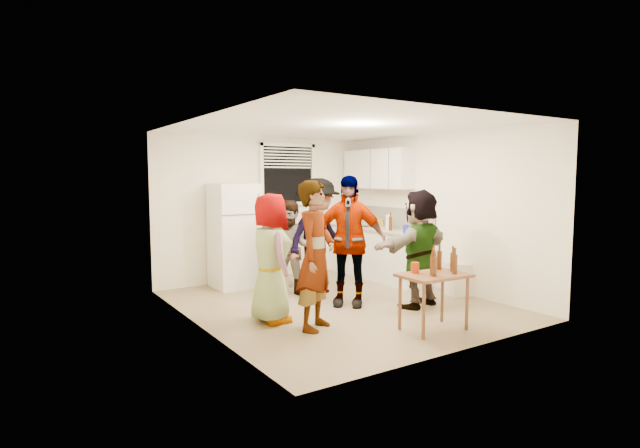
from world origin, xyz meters
TOP-DOWN VIEW (x-y plane):
  - room at (0.00, 0.00)m, footprint 4.00×4.50m
  - window at (0.45, 2.21)m, footprint 1.12×0.10m
  - refrigerator at (-0.75, 1.88)m, footprint 0.70×0.70m
  - counter_lower at (1.70, 1.15)m, footprint 0.60×2.20m
  - countertop at (1.70, 1.15)m, footprint 0.64×2.22m
  - backsplash at (1.99, 1.15)m, footprint 0.03×2.20m
  - upper_cabinets at (1.83, 1.35)m, footprint 0.34×1.60m
  - kettle at (1.65, 1.45)m, footprint 0.31×0.27m
  - paper_towel at (1.68, 0.84)m, footprint 0.12×0.12m
  - wine_bottle at (1.75, 1.96)m, footprint 0.08×0.08m
  - beer_bottle_counter at (1.60, 0.72)m, footprint 0.06×0.06m
  - blue_cup at (1.58, 0.31)m, footprint 0.10×0.10m
  - picture_frame at (1.92, 1.38)m, footprint 0.02×0.17m
  - trash_bin at (1.90, -0.53)m, footprint 0.41×0.41m
  - serving_table at (0.27, -1.59)m, footprint 0.83×0.57m
  - beer_bottle_table at (0.19, -1.65)m, footprint 0.06×0.06m
  - red_cup at (0.12, -1.43)m, footprint 0.10×0.10m
  - guest_grey at (-1.18, -0.23)m, footprint 1.67×0.91m
  - guest_stripe at (-0.86, -0.78)m, footprint 1.55×1.82m
  - guest_back_left at (-0.30, 0.77)m, footprint 1.42×1.60m
  - guest_back_right at (0.15, 0.74)m, footprint 1.49×1.98m
  - guest_black at (0.11, -0.09)m, footprint 2.06×2.05m
  - guest_orange at (0.91, -0.69)m, footprint 1.82×1.92m

SIDE VIEW (x-z plane):
  - room at x=0.00m, z-range -1.25..1.25m
  - serving_table at x=0.27m, z-range -0.34..0.34m
  - guest_grey at x=-1.18m, z-range -0.26..0.26m
  - guest_stripe at x=-0.86m, z-range -0.21..0.21m
  - guest_back_left at x=-0.30m, z-range -0.28..0.28m
  - guest_back_right at x=0.15m, z-range -0.33..0.33m
  - guest_black at x=0.11m, z-range -0.22..0.22m
  - guest_orange at x=0.91m, z-range -0.24..0.24m
  - trash_bin at x=1.90m, z-range 0.00..0.50m
  - counter_lower at x=1.70m, z-range 0.00..0.86m
  - beer_bottle_table at x=0.19m, z-range 0.56..0.79m
  - red_cup at x=0.12m, z-range 0.61..0.74m
  - refrigerator at x=-0.75m, z-range 0.00..1.70m
  - countertop at x=1.70m, z-range 0.86..0.90m
  - paper_towel at x=1.68m, z-range 0.77..1.03m
  - kettle at x=1.65m, z-range 0.79..1.01m
  - wine_bottle at x=1.75m, z-range 0.75..1.05m
  - beer_bottle_counter at x=1.60m, z-range 0.78..1.02m
  - blue_cup at x=1.58m, z-range 0.83..0.97m
  - picture_frame at x=1.92m, z-range 0.90..1.04m
  - backsplash at x=1.99m, z-range 0.90..1.26m
  - window at x=0.45m, z-range 1.32..2.38m
  - upper_cabinets at x=1.83m, z-range 1.60..2.30m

